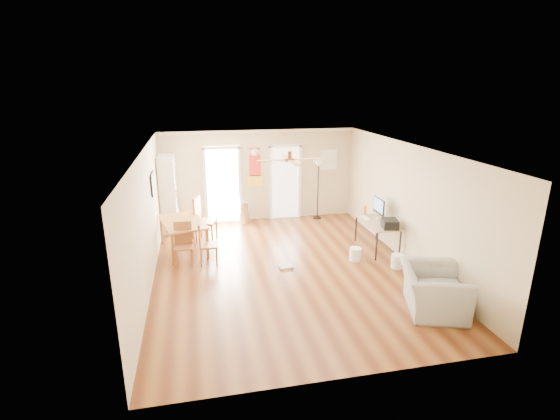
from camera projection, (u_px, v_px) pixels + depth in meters
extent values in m
plane|color=brown|center=(286.00, 269.00, 8.81)|extent=(7.00, 7.00, 0.00)
cube|color=red|center=(255.00, 167.00, 11.58)|extent=(0.46, 0.03, 1.10)
cube|color=white|center=(329.00, 159.00, 11.95)|extent=(0.50, 0.04, 0.60)
cube|color=black|center=(153.00, 183.00, 9.08)|extent=(0.04, 0.66, 0.48)
cylinder|color=#ACACAF|center=(244.00, 213.00, 11.58)|extent=(0.33, 0.33, 0.64)
cube|color=silver|center=(366.00, 218.00, 9.93)|extent=(0.15, 0.38, 0.01)
cube|color=black|center=(390.00, 224.00, 9.23)|extent=(0.41, 0.45, 0.20)
cylinder|color=orange|center=(365.00, 210.00, 10.19)|extent=(0.08, 0.08, 0.22)
cylinder|color=white|center=(355.00, 254.00, 9.20)|extent=(0.27, 0.27, 0.30)
cylinder|color=white|center=(397.00, 261.00, 8.83)|extent=(0.31, 0.31, 0.30)
cube|color=#A4A49F|center=(286.00, 267.00, 8.87)|extent=(0.31, 0.26, 0.04)
imported|color=#9A9A95|center=(433.00, 290.00, 7.11)|extent=(1.36, 1.45, 0.77)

